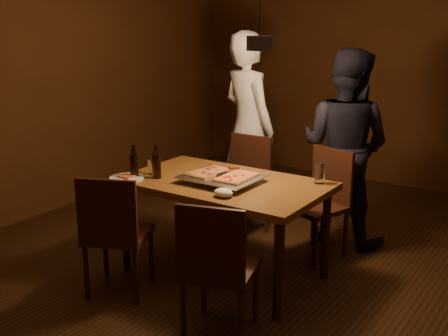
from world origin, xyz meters
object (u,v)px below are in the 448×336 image
Objects in this scene: pizza_tray at (222,179)px; beer_bottle_b at (156,162)px; plate_slice at (127,178)px; pendant_lamp at (259,42)px; chair_far_left at (244,176)px; diner_white at (249,128)px; beer_bottle_a at (134,161)px; chair_near_left at (113,225)px; dining_table at (224,190)px; chair_near_right at (216,259)px; chair_far_right at (323,193)px; diner_dark at (345,147)px.

beer_bottle_b is (-0.47, -0.18, 0.10)m from pizza_tray.
pendant_lamp reaches higher than plate_slice.
diner_white reaches higher than chair_far_left.
chair_near_left is at bearing -66.89° from beer_bottle_a.
beer_bottle_b is 1.16m from pendant_lamp.
chair_near_left is 0.61m from beer_bottle_b.
dining_table is 0.55m from beer_bottle_b.
chair_near_left is at bearing 159.99° from chair_near_right.
chair_far_right reaches higher than pizza_tray.
diner_white is (-0.08, 1.90, 0.37)m from chair_near_left.
diner_dark is at bearing 74.34° from chair_near_right.
plate_slice is 1.90m from diner_dark.
chair_near_right is at bearing -73.71° from pendant_lamp.
chair_far_right is 0.48× the size of pendant_lamp.
diner_white is (-0.52, 1.21, 0.13)m from pizza_tray.
pizza_tray is at bearing 33.14° from chair_near_left.
plate_slice is at bearing 57.66° from diner_dark.
beer_bottle_b is (0.15, 0.09, 0.00)m from beer_bottle_a.
plate_slice is at bearing 108.41° from diner_white.
diner_white is at bearing -62.50° from chair_far_left.
beer_bottle_b is at bearing -161.84° from pizza_tray.
chair_near_right is at bearing 117.75° from chair_far_left.
diner_dark is (-0.00, 0.42, 0.31)m from chair_far_right.
dining_table is 1.36× the size of pendant_lamp.
chair_near_right reaches higher than pizza_tray.
beer_bottle_a is 1.83m from diner_dark.
chair_near_left is at bearing -121.28° from dining_table.
pendant_lamp is (0.82, 0.44, 0.89)m from beer_bottle_a.
chair_far_left is 0.27× the size of diner_white.
pendant_lamp reaches higher than chair_far_right.
chair_near_right is (0.82, -1.63, 0.00)m from chair_far_left.
chair_far_right is 1.12m from diner_white.
chair_near_left is at bearing -86.63° from beer_bottle_b.
pendant_lamp reaches higher than beer_bottle_b.
pendant_lamp reaches higher than chair_near_left.
diner_white is (0.10, 1.48, 0.03)m from beer_bottle_a.
beer_bottle_a is at bearing 88.97° from chair_near_left.
pizza_tray is 0.68m from beer_bottle_a.
chair_near_left is 0.91m from chair_near_right.
diner_dark is 1.53× the size of pendant_lamp.
diner_dark reaches higher than dining_table.
chair_far_right is at bearing 179.59° from diner_white.
diner_dark is at bearing -156.98° from diner_white.
beer_bottle_b is (-0.93, -0.98, 0.34)m from chair_far_right.
plate_slice is (-0.29, -1.21, 0.22)m from chair_far_left.
plate_slice is at bearing -148.99° from pendant_lamp.
chair_near_left is 0.46m from plate_slice.
chair_near_left is 2.13m from diner_dark.
pizza_tray is (0.00, -0.03, 0.10)m from dining_table.
chair_far_left is at bearing 127.96° from pendant_lamp.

